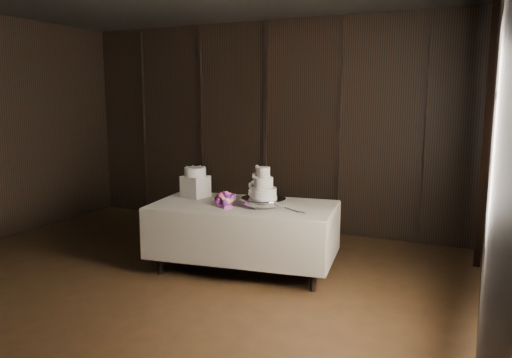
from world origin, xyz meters
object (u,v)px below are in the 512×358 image
Objects in this scene: wedding_cake at (261,186)px; small_cake at (195,172)px; box_pedestal at (196,186)px; display_table at (244,234)px; bouquet at (226,199)px; cake_stand at (263,202)px.

small_cake is (-0.90, 0.13, 0.08)m from wedding_cake.
box_pedestal is at bearing 156.85° from wedding_cake.
display_table is 0.45m from bouquet.
wedding_cake is 0.87× the size of bouquet.
cake_stand is 1.86× the size of box_pedestal.
display_table is 8.14× the size of box_pedestal.
small_cake reaches higher than bouquet.
small_cake reaches higher than cake_stand.
cake_stand is 1.91× the size of small_cake.
wedding_cake is at bearing -150.26° from cake_stand.
bouquet is 0.57m from box_pedestal.
cake_stand is at bearing 15.16° from bouquet.
cake_stand is 0.97m from small_cake.
wedding_cake is 1.29× the size of box_pedestal.
wedding_cake is 1.33× the size of small_cake.
cake_stand is 1.44× the size of wedding_cake.
small_cake is at bearing 156.85° from wedding_cake.
display_table is at bearing -9.62° from box_pedestal.
wedding_cake reaches higher than display_table.
bouquet is 1.49× the size of box_pedestal.
display_table is 5.48× the size of bouquet.
display_table is 0.95m from small_cake.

